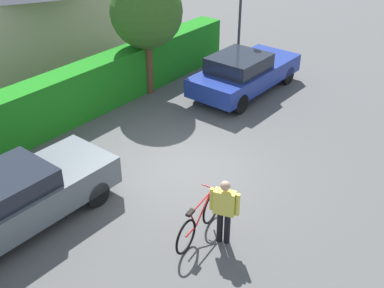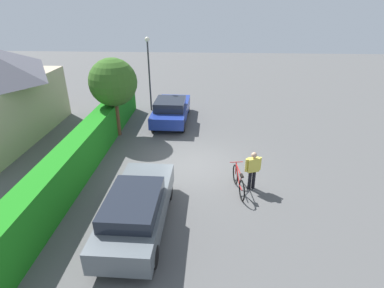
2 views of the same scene
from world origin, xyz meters
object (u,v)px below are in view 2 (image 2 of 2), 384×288
(person_rider, at_px, (253,168))
(street_lamp, at_px, (149,65))
(parked_car_near, at_px, (137,208))
(tree_kerbside, at_px, (113,83))
(parked_car_far, at_px, (171,110))
(bicycle, at_px, (239,181))

(person_rider, distance_m, street_lamp, 10.38)
(parked_car_near, xyz_separation_m, street_lamp, (11.07, 1.53, 2.13))
(person_rider, distance_m, tree_kerbside, 8.15)
(parked_car_near, height_order, parked_car_far, parked_car_far)
(parked_car_near, relative_size, street_lamp, 1.01)
(parked_car_near, distance_m, bicycle, 4.00)
(parked_car_far, relative_size, street_lamp, 1.00)
(bicycle, bearing_deg, parked_car_far, 25.68)
(parked_car_near, height_order, street_lamp, street_lamp)
(bicycle, xyz_separation_m, street_lamp, (8.84, 4.84, 2.48))
(tree_kerbside, bearing_deg, parked_car_near, -160.04)
(parked_car_near, bearing_deg, tree_kerbside, 19.96)
(parked_car_far, distance_m, person_rider, 7.71)
(street_lamp, bearing_deg, parked_car_far, -142.07)
(bicycle, bearing_deg, tree_kerbside, 50.37)
(parked_car_far, height_order, bicycle, parked_car_far)
(parked_car_far, relative_size, tree_kerbside, 1.13)
(street_lamp, distance_m, tree_kerbside, 4.11)
(bicycle, distance_m, person_rider, 0.72)
(parked_car_far, relative_size, person_rider, 2.92)
(bicycle, xyz_separation_m, person_rider, (0.17, -0.51, 0.48))
(person_rider, height_order, tree_kerbside, tree_kerbside)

